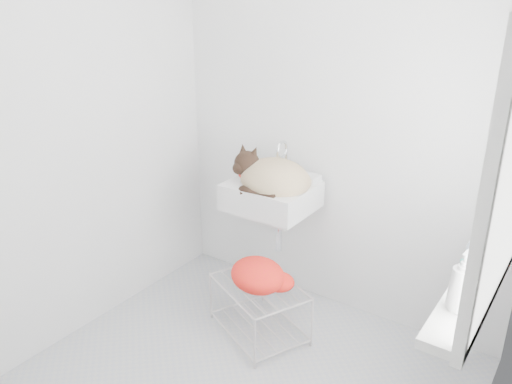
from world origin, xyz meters
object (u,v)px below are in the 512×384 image
Objects in this scene: bottle_b at (470,287)px; bottle_c at (482,266)px; bottle_a at (457,310)px; wire_rack at (259,310)px; sink at (272,183)px; cat at (272,178)px.

bottle_b is 0.21m from bottle_c.
bottle_a is at bearing -90.00° from bottle_b.
bottle_b is at bearing -90.00° from bottle_c.
bottle_b is (1.17, -0.23, 0.70)m from wire_rack.
sink is 0.99× the size of cat.
wire_rack is at bearing 178.79° from bottle_c.
cat reaches higher than wire_rack.
sink and bottle_a have the same top height.
bottle_c is (1.28, -0.31, -0.04)m from cat.
bottle_c is (0.00, 0.21, 0.00)m from bottle_b.
sink is 1.40m from bottle_b.
bottle_a is 0.19m from bottle_b.
sink is 0.92× the size of wire_rack.
bottle_a reaches higher than wire_rack.
cat is at bearing 157.91° from bottle_b.
cat is 1.46m from bottle_a.
sink is at bearing 134.33° from cat.
wire_rack is 3.30× the size of bottle_b.
bottle_b reaches higher than wire_rack.
cat is 0.93× the size of wire_rack.
wire_rack is (0.11, -0.29, -0.74)m from cat.
cat is 1.38m from bottle_b.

